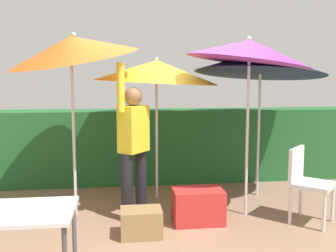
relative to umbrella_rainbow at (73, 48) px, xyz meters
name	(u,v)px	position (x,y,z in m)	size (l,w,h in m)	color
ground_plane	(171,217)	(1.16, -0.22, -2.07)	(24.00, 24.00, 0.00)	#937056
hedge_row	(157,145)	(1.16, 1.55, -1.47)	(8.00, 0.70, 1.20)	#23602D
umbrella_rainbow	(73,48)	(0.00, 0.00, 0.00)	(1.61, 1.57, 2.45)	silver
umbrella_orange	(260,63)	(2.53, 0.53, -0.14)	(1.88, 1.87, 2.22)	silver
umbrella_yellow	(249,51)	(2.11, -0.23, -0.04)	(1.54, 1.52, 2.28)	silver
umbrella_navy	(157,71)	(1.06, 0.59, -0.26)	(1.75, 1.74, 2.01)	silver
person_vendor	(134,142)	(0.71, -0.16, -1.13)	(0.42, 0.48, 1.88)	black
chair_plastic	(307,180)	(2.73, -0.57, -1.56)	(0.62, 0.62, 0.89)	silver
cooler_box	(198,206)	(1.45, -0.44, -1.86)	(0.59, 0.40, 0.40)	red
crate_cardboard	(141,223)	(0.76, -0.75, -1.92)	(0.44, 0.33, 0.30)	#9E7A4C
folding_table	(19,222)	(-0.19, -1.93, -1.41)	(0.80, 0.60, 0.74)	#4C4C51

